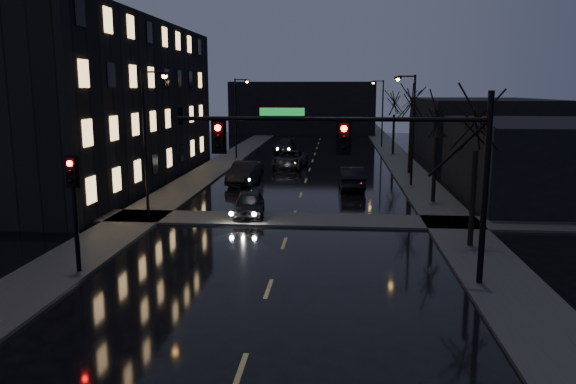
% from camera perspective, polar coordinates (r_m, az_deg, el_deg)
% --- Properties ---
extents(sidewalk_left, '(3.00, 140.00, 0.12)m').
position_cam_1_polar(sidewalk_left, '(47.76, -8.22, 1.96)').
color(sidewalk_left, '#2D2D2B').
rests_on(sidewalk_left, ground).
extents(sidewalk_right, '(3.00, 140.00, 0.12)m').
position_cam_1_polar(sidewalk_right, '(46.92, 12.45, 1.67)').
color(sidewalk_right, '#2D2D2B').
rests_on(sidewalk_right, ground).
extents(sidewalk_cross, '(40.00, 3.00, 0.12)m').
position_cam_1_polar(sidewalk_cross, '(30.40, 0.40, -2.83)').
color(sidewalk_cross, '#2D2D2B').
rests_on(sidewalk_cross, ground).
extents(apartment_block, '(12.00, 30.00, 12.00)m').
position_cam_1_polar(apartment_block, '(45.12, -19.95, 8.53)').
color(apartment_block, black).
rests_on(apartment_block, ground).
extents(commercial_right_near, '(10.00, 14.00, 5.00)m').
position_cam_1_polar(commercial_right_near, '(39.51, 24.40, 2.92)').
color(commercial_right_near, black).
rests_on(commercial_right_near, ground).
extents(commercial_right_far, '(12.00, 18.00, 6.00)m').
position_cam_1_polar(commercial_right_far, '(60.91, 18.99, 6.11)').
color(commercial_right_far, black).
rests_on(commercial_right_far, ground).
extents(far_block, '(22.00, 10.00, 8.00)m').
position_cam_1_polar(far_block, '(89.19, 1.55, 8.54)').
color(far_block, black).
rests_on(far_block, ground).
extents(signal_mast, '(11.11, 0.41, 7.00)m').
position_cam_1_polar(signal_mast, '(20.15, 9.22, 4.08)').
color(signal_mast, black).
rests_on(signal_mast, ground).
extents(signal_pole_left, '(0.35, 0.41, 4.53)m').
position_cam_1_polar(signal_pole_left, '(22.64, -20.92, -0.53)').
color(signal_pole_left, black).
rests_on(signal_pole_left, ground).
extents(tree_near, '(3.52, 3.52, 8.08)m').
position_cam_1_polar(tree_near, '(25.72, 18.77, 8.05)').
color(tree_near, black).
rests_on(tree_near, ground).
extents(tree_mid_a, '(3.30, 3.30, 7.58)m').
position_cam_1_polar(tree_mid_a, '(35.52, 14.93, 8.15)').
color(tree_mid_a, black).
rests_on(tree_mid_a, ground).
extents(tree_mid_b, '(3.74, 3.74, 8.59)m').
position_cam_1_polar(tree_mid_b, '(47.37, 12.49, 9.71)').
color(tree_mid_b, black).
rests_on(tree_mid_b, ground).
extents(tree_far, '(3.43, 3.43, 7.88)m').
position_cam_1_polar(tree_far, '(61.29, 10.78, 9.39)').
color(tree_far, black).
rests_on(tree_far, ground).
extents(streetlight_l_near, '(1.53, 0.28, 8.00)m').
position_cam_1_polar(streetlight_l_near, '(30.72, -13.98, 5.91)').
color(streetlight_l_near, black).
rests_on(streetlight_l_near, ground).
extents(streetlight_l_far, '(1.53, 0.28, 8.00)m').
position_cam_1_polar(streetlight_l_far, '(56.90, -5.14, 8.16)').
color(streetlight_l_far, black).
rests_on(streetlight_l_far, ground).
extents(streetlight_r_mid, '(1.53, 0.28, 8.00)m').
position_cam_1_polar(streetlight_r_mid, '(41.38, 12.32, 7.09)').
color(streetlight_r_mid, black).
rests_on(streetlight_r_mid, ground).
extents(streetlight_r_far, '(1.53, 0.28, 8.00)m').
position_cam_1_polar(streetlight_r_far, '(69.22, 9.41, 8.47)').
color(streetlight_r_far, black).
rests_on(streetlight_r_far, ground).
extents(oncoming_car_a, '(2.11, 4.32, 1.42)m').
position_cam_1_polar(oncoming_car_a, '(31.33, -3.97, -1.24)').
color(oncoming_car_a, black).
rests_on(oncoming_car_a, ground).
extents(oncoming_car_b, '(2.22, 5.16, 1.65)m').
position_cam_1_polar(oncoming_car_b, '(42.19, -4.39, 1.97)').
color(oncoming_car_b, black).
rests_on(oncoming_car_b, ground).
extents(oncoming_car_c, '(3.09, 5.76, 1.54)m').
position_cam_1_polar(oncoming_car_c, '(50.57, 0.21, 3.35)').
color(oncoming_car_c, black).
rests_on(oncoming_car_c, ground).
extents(oncoming_car_d, '(2.22, 5.15, 1.48)m').
position_cam_1_polar(oncoming_car_d, '(62.28, -0.31, 4.68)').
color(oncoming_car_d, black).
rests_on(oncoming_car_d, ground).
extents(lead_car, '(1.91, 4.86, 1.58)m').
position_cam_1_polar(lead_car, '(40.30, 6.47, 1.47)').
color(lead_car, black).
rests_on(lead_car, ground).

